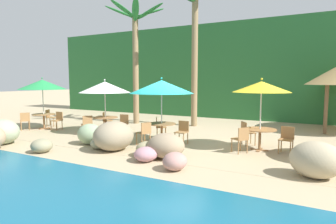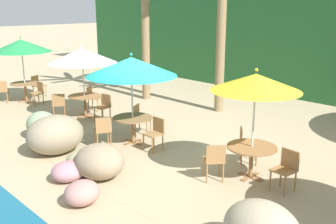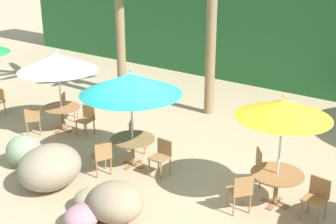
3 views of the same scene
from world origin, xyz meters
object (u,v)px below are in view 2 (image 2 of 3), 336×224
Objects in this scene: chair_white_left at (59,104)px; chair_teal_seaward at (156,131)px; dining_table_white at (85,99)px; chair_white_seaward at (104,105)px; chair_green_inland at (37,84)px; chair_yellow_seaward at (286,167)px; umbrella_white at (82,56)px; chair_white_inland at (92,96)px; chair_teal_left at (103,129)px; dining_table_yellow at (252,152)px; dining_table_green at (25,86)px; chair_yellow_inland at (245,143)px; chair_green_seaward at (38,91)px; dining_table_teal at (133,122)px; chair_green_left at (2,90)px; chair_teal_inland at (140,117)px; umbrella_yellow at (256,82)px; chair_yellow_left at (215,159)px; umbrella_green at (21,46)px; umbrella_teal at (131,67)px.

chair_white_left is 1.00× the size of chair_teal_seaward.
dining_table_white is 4.08m from chair_teal_seaward.
chair_green_inland is at bearing 179.89° from chair_white_seaward.
chair_white_seaward is at bearing 38.48° from chair_white_left.
dining_table_white is 1.26× the size of chair_yellow_seaward.
chair_white_inland is (-0.54, 0.66, -1.58)m from umbrella_white.
chair_teal_left reaches higher than dining_table_yellow.
chair_yellow_inland is (9.74, 1.07, -0.10)m from dining_table_green.
dining_table_teal is at bearing -1.12° from chair_green_seaward.
chair_green_left is at bearing 179.71° from chair_teal_left.
dining_table_green is 1.26× the size of chair_teal_inland.
dining_table_green is at bearing -179.91° from dining_table_teal.
chair_green_seaward is 1.00× the size of chair_white_seaward.
chair_yellow_inland reaches higher than dining_table_white.
chair_white_seaward is 1.00× the size of chair_teal_inland.
chair_teal_left is (-0.25, -0.82, -0.10)m from dining_table_teal.
chair_white_left is 0.79× the size of dining_table_teal.
dining_table_teal is 0.86m from chair_teal_inland.
chair_white_left is at bearing -84.15° from chair_white_inland.
chair_white_left reaches higher than dining_table_yellow.
chair_teal_seaward is at bearing -172.50° from umbrella_yellow.
chair_yellow_left is at bearing -14.83° from chair_teal_inland.
chair_green_left is 1.00× the size of chair_yellow_left.
dining_table_white is at bearing -165.41° from chair_white_seaward.
chair_teal_left is (0.25, -1.50, 0.00)m from chair_teal_inland.
chair_white_left and chair_yellow_seaward have the same top height.
umbrella_white is (3.97, -0.22, 1.58)m from chair_green_inland.
chair_teal_left is 1.00× the size of chair_yellow_inland.
chair_green_seaward and chair_yellow_left have the same top height.
umbrella_white is at bearing 8.13° from umbrella_green.
chair_white_left is at bearing -117.62° from umbrella_white.
umbrella_white is at bearing -165.41° from chair_white_seaward.
chair_green_left is at bearing -115.58° from dining_table_green.
chair_teal_seaward and chair_teal_inland have the same top height.
chair_yellow_seaward is (4.97, -0.23, 0.00)m from chair_teal_inland.
chair_green_seaward is 1.00× the size of chair_green_inland.
dining_table_teal is at bearing -172.95° from dining_table_yellow.
umbrella_teal is (3.75, -1.15, 1.63)m from chair_white_inland.
umbrella_white is 2.82× the size of chair_white_left.
umbrella_teal is at bearing -16.53° from chair_white_seaward.
chair_green_left is (-1.21, -0.90, 0.00)m from chair_green_seaward.
dining_table_white and dining_table_yellow have the same top height.
umbrella_green is 6.73m from umbrella_teal.
dining_table_white is at bearing 8.13° from umbrella_green.
dining_table_green is 3.85m from umbrella_white.
chair_yellow_left is (9.89, -0.27, -0.10)m from dining_table_green.
chair_yellow_left is at bearing -6.96° from umbrella_white.
umbrella_green is 7.77m from chair_teal_seaward.
chair_yellow_seaward is (0.85, 0.01, -1.65)m from umbrella_yellow.
chair_white_left is (2.28, -0.38, 0.00)m from chair_green_seaward.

